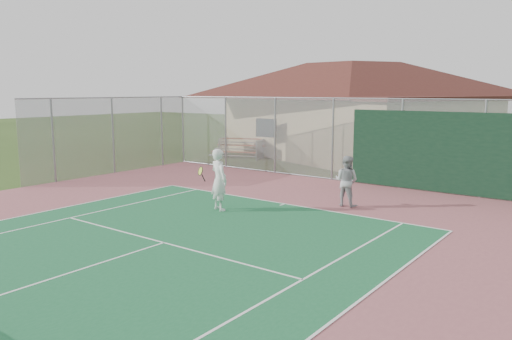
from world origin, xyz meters
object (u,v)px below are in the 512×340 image
(player_white_front, at_px, (219,180))
(player_grey_back, at_px, (346,182))
(clubhouse, at_px, (352,100))
(bleachers, at_px, (241,147))

(player_white_front, distance_m, player_grey_back, 4.22)
(clubhouse, xyz_separation_m, bleachers, (-4.88, -4.17, -2.70))
(bleachers, relative_size, player_white_front, 1.73)
(bleachers, xyz_separation_m, player_grey_back, (10.62, -7.62, 0.28))
(bleachers, bearing_deg, clubhouse, 18.11)
(bleachers, bearing_deg, player_grey_back, -58.07)
(clubhouse, distance_m, player_white_front, 15.19)
(player_grey_back, bearing_deg, bleachers, -36.13)
(clubhouse, relative_size, player_grey_back, 10.31)
(player_grey_back, bearing_deg, player_white_front, 44.46)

